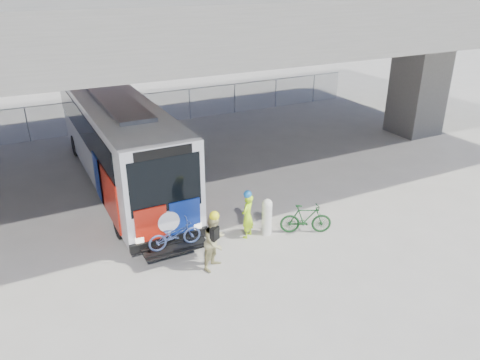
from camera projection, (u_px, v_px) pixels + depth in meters
ground at (210, 218)px, 16.89m from camera, size 160.00×160.00×0.00m
bus at (117, 135)px, 18.94m from camera, size 2.67×12.90×3.69m
overpass at (162, 19)px, 17.47m from camera, size 40.00×16.00×7.95m
chainlink_fence at (122, 104)px, 26.06m from camera, size 30.00×0.06×30.00m
bollard at (267, 215)px, 15.63m from camera, size 0.34×0.34×1.30m
cyclist_hivis at (247, 215)px, 15.41m from camera, size 0.68×0.63×1.71m
cyclist_tan at (215, 241)px, 13.76m from camera, size 1.05×0.99×1.88m
bike_parked at (306, 219)px, 15.77m from camera, size 1.79×1.20×1.05m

